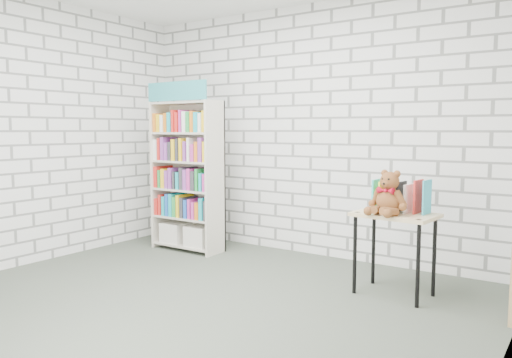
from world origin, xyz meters
The scene contains 6 objects.
ground centered at (0.00, 0.00, 0.00)m, with size 4.50×4.50×0.00m, color #41483D.
room_shell centered at (0.00, 0.00, 1.78)m, with size 4.52×4.02×2.81m.
bookshelf centered at (-1.28, 1.36, 0.89)m, with size 0.87×0.34×1.95m.
display_table centered at (1.28, 1.13, 0.61)m, with size 0.70×0.52×0.71m.
table_books centered at (1.29, 1.23, 0.85)m, with size 0.48×0.24×0.27m.
teddy_bear centered at (1.25, 1.02, 0.86)m, with size 0.34×0.33×0.37m.
Camera 1 is at (2.65, -2.99, 1.42)m, focal length 35.00 mm.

